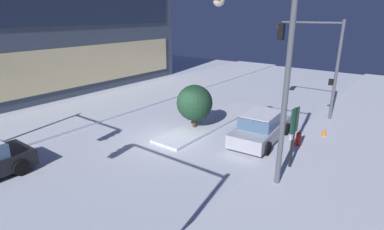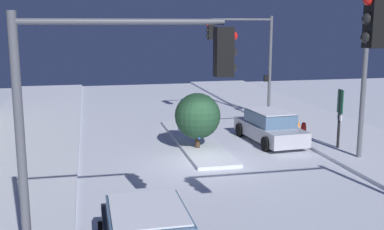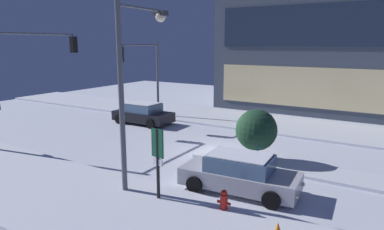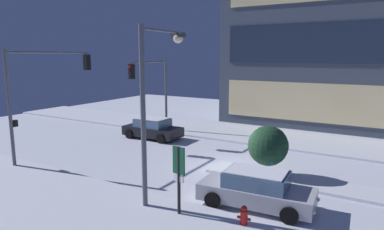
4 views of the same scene
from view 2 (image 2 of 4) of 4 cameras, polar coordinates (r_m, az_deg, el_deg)
name	(u,v)px [view 2 (image 2 of 4)]	position (r m, az deg, el deg)	size (l,w,h in m)	color
ground	(207,164)	(18.86, 1.88, -5.94)	(52.00, 52.00, 0.00)	silver
curb_strip_near	(378,151)	(21.97, 21.61, -4.10)	(52.00, 5.20, 0.14)	silver
curb_strip_far	(4,175)	(18.54, -21.81, -6.80)	(52.00, 5.20, 0.14)	silver
median_strip	(194,140)	(22.33, 0.30, -3.08)	(9.00, 1.80, 0.14)	silver
car_near	(270,127)	(22.44, 9.40, -1.48)	(4.70, 2.26, 1.49)	#B7B7C1
traffic_light_corner_far_left	(113,100)	(9.33, -9.52, 1.83)	(0.32, 4.40, 5.71)	#565960
traffic_light_corner_near_right	(246,50)	(27.18, 6.58, 7.87)	(0.32, 3.93, 5.96)	#565960
street_lamp_arched	(347,45)	(19.29, 18.30, 8.04)	(0.56, 3.04, 7.10)	#565960
fire_hydrant	(303,131)	(23.48, 13.37, -1.87)	(0.48, 0.26, 0.82)	red
parking_info_sign	(340,112)	(21.38, 17.48, 0.34)	(0.55, 0.15, 2.72)	black
decorated_tree_median	(198,116)	(20.44, 0.68, -0.13)	(2.00, 2.00, 2.56)	#473323
construction_cone	(298,124)	(25.63, 12.71, -1.06)	(0.36, 0.36, 0.55)	orange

